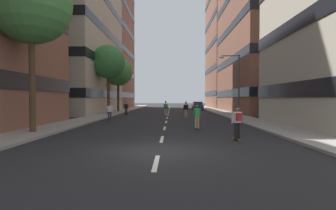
% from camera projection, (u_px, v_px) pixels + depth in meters
% --- Properties ---
extents(ground_plane, '(156.38, 156.38, 0.00)m').
position_uv_depth(ground_plane, '(168.00, 113.00, 36.68)').
color(ground_plane, black).
extents(sidewalk_left, '(2.72, 71.68, 0.14)m').
position_uv_depth(sidewalk_left, '(118.00, 112.00, 40.05)').
color(sidewalk_left, gray).
rests_on(sidewalk_left, ground_plane).
extents(sidewalk_right, '(2.72, 71.68, 0.14)m').
position_uv_depth(sidewalk_right, '(219.00, 112.00, 39.82)').
color(sidewalk_right, gray).
rests_on(sidewalk_right, ground_plane).
extents(lane_markings, '(0.16, 62.20, 0.01)m').
position_uv_depth(lane_markings, '(168.00, 113.00, 38.61)').
color(lane_markings, silver).
rests_on(lane_markings, ground_plane).
extents(building_left_far, '(17.43, 16.81, 28.29)m').
position_uv_depth(building_left_far, '(91.00, 45.00, 58.98)').
color(building_left_far, brown).
rests_on(building_left_far, ground_plane).
extents(building_right_mid, '(17.43, 21.53, 23.96)m').
position_uv_depth(building_right_mid, '(287.00, 32.00, 39.29)').
color(building_right_mid, brown).
rests_on(building_right_mid, ground_plane).
extents(building_right_far, '(17.43, 18.14, 26.72)m').
position_uv_depth(building_right_far, '(249.00, 48.00, 58.47)').
color(building_right_far, brown).
rests_on(building_right_far, ground_plane).
extents(parked_car_near, '(1.82, 4.40, 1.52)m').
position_uv_depth(parked_car_near, '(197.00, 106.00, 47.94)').
color(parked_car_near, navy).
rests_on(parked_car_near, ground_plane).
extents(street_tree_near, '(4.68, 4.68, 9.89)m').
position_uv_depth(street_tree_near, '(31.00, 4.00, 15.39)').
color(street_tree_near, '#4C3823').
rests_on(street_tree_near, sidewalk_left).
extents(street_tree_mid, '(4.36, 4.36, 8.90)m').
position_uv_depth(street_tree_mid, '(108.00, 62.00, 34.02)').
color(street_tree_mid, '#4C3823').
rests_on(street_tree_mid, sidewalk_left).
extents(street_tree_far, '(4.44, 4.44, 8.35)m').
position_uv_depth(street_tree_far, '(118.00, 72.00, 40.27)').
color(street_tree_far, '#4C3823').
rests_on(street_tree_far, sidewalk_left).
extents(streetlamp_right, '(2.13, 0.30, 6.50)m').
position_uv_depth(streetlamp_right, '(235.00, 79.00, 27.23)').
color(streetlamp_right, '#3F3F44').
rests_on(streetlamp_right, sidewalk_right).
extents(skater_0, '(0.57, 0.92, 1.78)m').
position_uv_depth(skater_0, '(110.00, 111.00, 23.84)').
color(skater_0, brown).
rests_on(skater_0, ground_plane).
extents(skater_1, '(0.57, 0.92, 1.78)m').
position_uv_depth(skater_1, '(237.00, 120.00, 13.17)').
color(skater_1, brown).
rests_on(skater_1, ground_plane).
extents(skater_2, '(0.56, 0.92, 1.78)m').
position_uv_depth(skater_2, '(126.00, 108.00, 31.77)').
color(skater_2, brown).
rests_on(skater_2, ground_plane).
extents(skater_3, '(0.55, 0.92, 1.78)m').
position_uv_depth(skater_3, '(186.00, 109.00, 28.52)').
color(skater_3, brown).
rests_on(skater_3, ground_plane).
extents(skater_4, '(0.56, 0.92, 1.78)m').
position_uv_depth(skater_4, '(197.00, 115.00, 17.96)').
color(skater_4, brown).
rests_on(skater_4, ground_plane).
extents(skater_5, '(0.55, 0.92, 1.78)m').
position_uv_depth(skater_5, '(166.00, 107.00, 32.78)').
color(skater_5, brown).
rests_on(skater_5, ground_plane).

